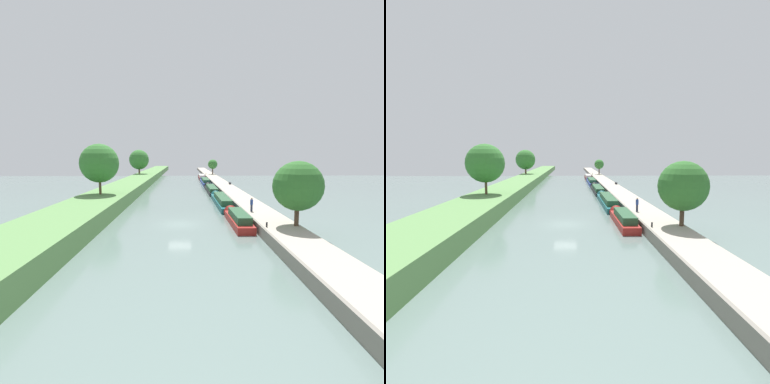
{
  "view_description": "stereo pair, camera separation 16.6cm",
  "coord_description": "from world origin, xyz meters",
  "views": [
    {
      "loc": [
        0.46,
        -32.8,
        7.63
      ],
      "look_at": [
        1.94,
        21.37,
        1.0
      ],
      "focal_mm": 28.07,
      "sensor_mm": 36.0,
      "label": 1
    },
    {
      "loc": [
        0.63,
        -32.81,
        7.63
      ],
      "look_at": [
        1.94,
        21.37,
        1.0
      ],
      "focal_mm": 28.07,
      "sensor_mm": 36.0,
      "label": 2
    }
  ],
  "objects": [
    {
      "name": "ground_plane",
      "position": [
        0.0,
        0.0,
        0.0
      ],
      "size": [
        160.0,
        160.0,
        0.0
      ],
      "primitive_type": "plane",
      "color": "slate"
    },
    {
      "name": "left_grassy_bank",
      "position": [
        -11.29,
        0.0,
        0.98
      ],
      "size": [
        6.83,
        260.0,
        1.96
      ],
      "color": "#5B894C",
      "rests_on": "ground_plane"
    },
    {
      "name": "right_towpath",
      "position": [
        9.73,
        0.0,
        0.5
      ],
      "size": [
        3.71,
        260.0,
        1.0
      ],
      "color": "#A89E8E",
      "rests_on": "ground_plane"
    },
    {
      "name": "stone_quay",
      "position": [
        7.75,
        0.0,
        0.52
      ],
      "size": [
        0.25,
        260.0,
        1.05
      ],
      "color": "gray",
      "rests_on": "ground_plane"
    },
    {
      "name": "narrowboat_red",
      "position": [
        6.47,
        0.05,
        0.62
      ],
      "size": [
        1.82,
        10.32,
        2.0
      ],
      "color": "maroon",
      "rests_on": "ground_plane"
    },
    {
      "name": "narrowboat_teal",
      "position": [
        6.27,
        13.35,
        0.64
      ],
      "size": [
        1.87,
        16.28,
        2.06
      ],
      "color": "#195B60",
      "rests_on": "ground_plane"
    },
    {
      "name": "narrowboat_black",
      "position": [
        6.26,
        30.46,
        0.52
      ],
      "size": [
        1.98,
        16.78,
        1.94
      ],
      "color": "black",
      "rests_on": "ground_plane"
    },
    {
      "name": "narrowboat_blue",
      "position": [
        6.25,
        48.89,
        0.6
      ],
      "size": [
        1.94,
        17.06,
        2.06
      ],
      "color": "#283D93",
      "rests_on": "ground_plane"
    },
    {
      "name": "narrowboat_maroon",
      "position": [
        6.28,
        65.59,
        0.58
      ],
      "size": [
        1.85,
        12.71,
        1.99
      ],
      "color": "maroon",
      "rests_on": "ground_plane"
    },
    {
      "name": "tree_rightbank_near",
      "position": [
        11.09,
        -5.29,
        4.79
      ],
      "size": [
        4.66,
        4.66,
        6.13
      ],
      "color": "#4C3828",
      "rests_on": "right_towpath"
    },
    {
      "name": "tree_rightbank_midnear",
      "position": [
        10.65,
        73.01,
        4.51
      ],
      "size": [
        3.33,
        3.33,
        5.2
      ],
      "color": "#4C3828",
      "rests_on": "right_towpath"
    },
    {
      "name": "tree_leftbank_downstream",
      "position": [
        -11.82,
        11.28,
        6.49
      ],
      "size": [
        5.64,
        5.64,
        7.35
      ],
      "color": "brown",
      "rests_on": "left_grassy_bank"
    },
    {
      "name": "tree_leftbank_upstream",
      "position": [
        -13.33,
        60.5,
        6.32
      ],
      "size": [
        6.05,
        6.05,
        7.39
      ],
      "color": "brown",
      "rests_on": "left_grassy_bank"
    },
    {
      "name": "person_walking",
      "position": [
        8.49,
        2.11,
        1.87
      ],
      "size": [
        0.34,
        0.34,
        1.66
      ],
      "color": "#282D42",
      "rests_on": "right_towpath"
    },
    {
      "name": "mooring_bollard_near",
      "position": [
        8.17,
        -5.66,
        1.22
      ],
      "size": [
        0.16,
        0.16,
        0.45
      ],
      "color": "black",
      "rests_on": "right_towpath"
    },
    {
      "name": "mooring_bollard_far",
      "position": [
        8.17,
        71.54,
        1.22
      ],
      "size": [
        0.16,
        0.16,
        0.45
      ],
      "color": "black",
      "rests_on": "right_towpath"
    },
    {
      "name": "park_bench",
      "position": [
        11.13,
        36.11,
        1.34
      ],
      "size": [
        0.44,
        1.5,
        0.47
      ],
      "color": "#333338",
      "rests_on": "right_towpath"
    }
  ]
}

